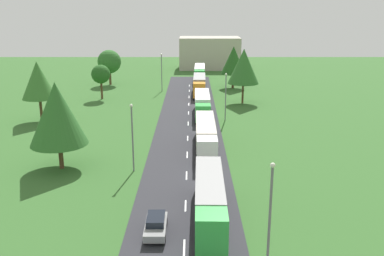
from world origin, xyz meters
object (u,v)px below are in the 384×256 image
at_px(truck_fourth, 201,84).
at_px(tree_birch, 40,80).
at_px(truck_lead, 211,199).
at_px(truck_third, 204,104).
at_px(tree_oak, 111,62).
at_px(lamppost_fourth, 163,70).
at_px(car_second, 157,225).
at_px(tree_lime, 103,74).
at_px(tree_ash, 235,60).
at_px(lamppost_third, 227,94).
at_px(truck_second, 207,135).
at_px(lamppost_lead, 272,217).
at_px(lamppost_second, 134,134).
at_px(tree_pine, 59,114).
at_px(tree_elm, 245,66).
at_px(distant_building, 211,53).
at_px(truck_fifth, 201,72).

relative_size(truck_fourth, tree_birch, 1.29).
xyz_separation_m(truck_lead, tree_birch, (-26.35, 33.90, 4.68)).
bearing_deg(truck_third, tree_oak, 125.26).
height_order(lamppost_fourth, tree_birch, tree_birch).
height_order(car_second, tree_lime, tree_lime).
bearing_deg(tree_oak, truck_fourth, -29.57).
distance_m(tree_oak, tree_ash, 29.42).
relative_size(truck_fourth, lamppost_third, 1.61).
bearing_deg(tree_lime, truck_second, -57.71).
height_order(lamppost_lead, lamppost_second, lamppost_lead).
xyz_separation_m(lamppost_second, lamppost_third, (12.23, 22.62, -0.03)).
relative_size(lamppost_fourth, tree_pine, 0.82).
distance_m(car_second, tree_elm, 51.57).
distance_m(tree_elm, distant_building, 47.99).
bearing_deg(lamppost_fourth, lamppost_lead, -80.06).
bearing_deg(tree_lime, tree_elm, -8.01).
bearing_deg(tree_lime, tree_oak, 94.52).
xyz_separation_m(tree_elm, tree_lime, (-28.22, 3.97, -2.17)).
height_order(truck_third, truck_fifth, truck_third).
height_order(truck_third, car_second, truck_third).
bearing_deg(truck_fifth, tree_lime, -133.31).
distance_m(tree_oak, tree_birch, 34.02).
distance_m(lamppost_fourth, tree_lime, 14.19).
height_order(lamppost_fourth, tree_elm, tree_elm).
relative_size(tree_birch, tree_elm, 0.94).
bearing_deg(tree_birch, tree_pine, -65.86).
bearing_deg(tree_elm, truck_lead, -99.98).
height_order(car_second, tree_elm, tree_elm).
bearing_deg(lamppost_fourth, truck_third, -69.02).
height_order(tree_pine, distant_building, tree_pine).
bearing_deg(tree_pine, tree_ash, 63.87).
relative_size(tree_oak, distant_building, 0.46).
height_order(lamppost_second, tree_pine, tree_pine).
relative_size(truck_fifth, tree_ash, 1.44).
height_order(truck_second, truck_fifth, truck_fifth).
distance_m(truck_third, car_second, 39.85).
bearing_deg(lamppost_lead, tree_elm, 85.22).
height_order(lamppost_lead, tree_pine, tree_pine).
distance_m(truck_lead, tree_oak, 70.84).
height_order(truck_lead, lamppost_fourth, lamppost_fourth).
bearing_deg(lamppost_second, tree_oak, 103.07).
bearing_deg(tree_ash, tree_elm, -88.39).
bearing_deg(truck_fourth, lamppost_second, -100.74).
relative_size(lamppost_lead, tree_elm, 0.83).
distance_m(truck_second, tree_pine, 18.85).
height_order(truck_third, lamppost_third, lamppost_third).
xyz_separation_m(truck_second, tree_birch, (-26.59, 14.64, 4.69)).
distance_m(truck_lead, distant_building, 95.01).
bearing_deg(tree_pine, tree_oak, 94.56).
bearing_deg(lamppost_third, tree_lime, 144.88).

